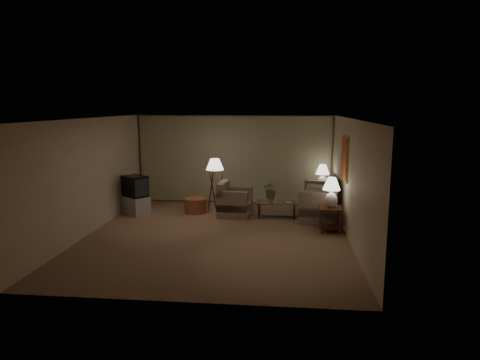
% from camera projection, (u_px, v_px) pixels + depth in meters
% --- Properties ---
extents(ground, '(7.00, 7.00, 0.00)m').
position_uv_depth(ground, '(217.00, 235.00, 10.01)').
color(ground, '#805E47').
rests_on(ground, ground).
extents(room_shell, '(6.04, 7.02, 2.72)m').
position_uv_depth(room_shell, '(226.00, 153.00, 11.19)').
color(room_shell, beige).
rests_on(room_shell, ground).
extents(sofa, '(2.16, 1.45, 0.85)m').
position_uv_depth(sofa, '(320.00, 202.00, 11.50)').
color(sofa, gray).
rests_on(sofa, ground).
extents(armchair, '(1.03, 0.99, 0.74)m').
position_uv_depth(armchair, '(235.00, 203.00, 11.64)').
color(armchair, gray).
rests_on(armchair, ground).
extents(side_table_near, '(0.52, 0.52, 0.60)m').
position_uv_depth(side_table_near, '(330.00, 215.00, 10.17)').
color(side_table_near, '#371A0F').
rests_on(side_table_near, ground).
extents(side_table_far, '(0.46, 0.38, 0.60)m').
position_uv_depth(side_table_far, '(322.00, 195.00, 12.52)').
color(side_table_far, '#371A0F').
rests_on(side_table_far, ground).
extents(table_lamp_near, '(0.42, 0.42, 0.72)m').
position_uv_depth(table_lamp_near, '(331.00, 190.00, 10.06)').
color(table_lamp_near, silver).
rests_on(table_lamp_near, side_table_near).
extents(table_lamp_far, '(0.40, 0.40, 0.70)m').
position_uv_depth(table_lamp_far, '(322.00, 174.00, 12.42)').
color(table_lamp_far, silver).
rests_on(table_lamp_far, side_table_far).
extents(coffee_table, '(1.08, 0.59, 0.41)m').
position_uv_depth(coffee_table, '(277.00, 207.00, 11.54)').
color(coffee_table, silver).
rests_on(coffee_table, ground).
extents(tv_cabinet, '(1.23, 1.23, 0.50)m').
position_uv_depth(tv_cabinet, '(136.00, 205.00, 11.88)').
color(tv_cabinet, '#B0B0B3').
rests_on(tv_cabinet, ground).
extents(crt_tv, '(1.14, 1.13, 0.57)m').
position_uv_depth(crt_tv, '(135.00, 186.00, 11.79)').
color(crt_tv, black).
rests_on(crt_tv, tv_cabinet).
extents(floor_lamp, '(0.49, 0.49, 1.52)m').
position_uv_depth(floor_lamp, '(215.00, 184.00, 11.99)').
color(floor_lamp, '#371A0F').
rests_on(floor_lamp, ground).
extents(ottoman, '(0.64, 0.64, 0.41)m').
position_uv_depth(ottoman, '(196.00, 205.00, 12.05)').
color(ottoman, '#9E4A35').
rests_on(ottoman, ground).
extents(vase, '(0.17, 0.17, 0.17)m').
position_uv_depth(vase, '(271.00, 199.00, 11.52)').
color(vase, white).
rests_on(vase, coffee_table).
extents(flowers, '(0.51, 0.47, 0.50)m').
position_uv_depth(flowers, '(271.00, 187.00, 11.46)').
color(flowers, '#507634').
rests_on(flowers, vase).
extents(book, '(0.27, 0.29, 0.02)m').
position_uv_depth(book, '(286.00, 203.00, 11.39)').
color(book, olive).
rests_on(book, coffee_table).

